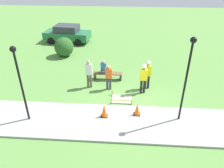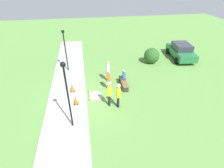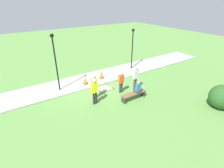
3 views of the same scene
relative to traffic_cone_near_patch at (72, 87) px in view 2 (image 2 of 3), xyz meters
The scene contains 15 objects.
ground_plane 1.87m from the traffic_cone_near_patch, 34.95° to the left, with size 60.00×60.00×0.00m, color #5B8E42.
sidewalk 1.58m from the traffic_cone_near_patch, 13.94° to the right, with size 28.00×2.81×0.10m.
wet_concrete_patch 1.97m from the traffic_cone_near_patch, 64.35° to the left, with size 1.22×0.97×0.34m.
traffic_cone_near_patch is the anchor object (origin of this frame).
traffic_cone_far_patch 1.69m from the traffic_cone_near_patch, ahead, with size 0.34×0.34×0.68m.
park_bench 4.18m from the traffic_cone_near_patch, 92.57° to the left, with size 1.94×0.44×0.48m.
person_seated_on_bench 4.27m from the traffic_cone_near_patch, 96.46° to the left, with size 0.36×0.44×0.89m.
worker_supervisor 3.39m from the traffic_cone_near_patch, 51.61° to the left, with size 0.40×0.27×1.90m.
worker_assistant 4.02m from the traffic_cone_near_patch, 53.51° to the left, with size 0.40×0.27×1.88m.
bystander_in_orange_shirt 2.92m from the traffic_cone_near_patch, 90.20° to the left, with size 0.40×0.22×1.64m.
bystander_in_gray_shirt 3.35m from the traffic_cone_near_patch, 112.29° to the left, with size 0.40×0.24×1.86m.
lamppost_near 4.45m from the traffic_cone_near_patch, ahead, with size 0.28×0.28×4.23m.
lamppost_far 4.36m from the traffic_cone_near_patch, behind, with size 0.28×0.28×3.84m.
parked_car_green 12.66m from the traffic_cone_near_patch, 112.38° to the left, with size 4.53×2.45×1.65m.
shrub_rounded_near 9.10m from the traffic_cone_near_patch, 117.38° to the left, with size 1.59×1.59×1.59m.
Camera 2 is at (10.29, 0.07, 7.90)m, focal length 28.00 mm.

